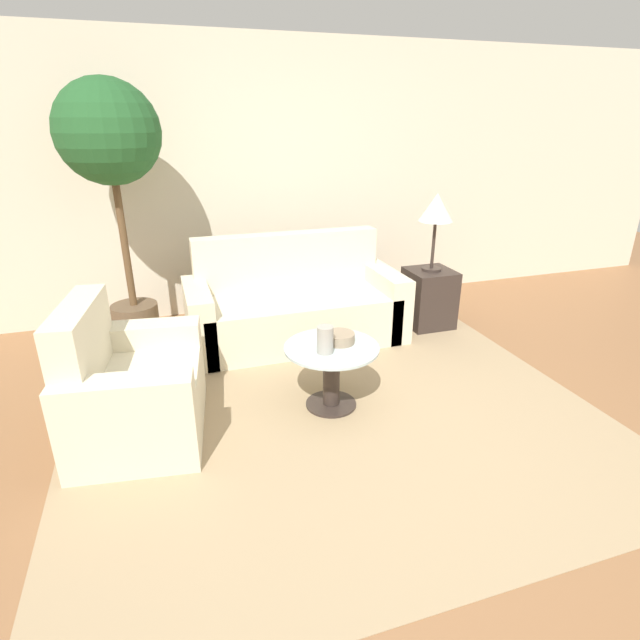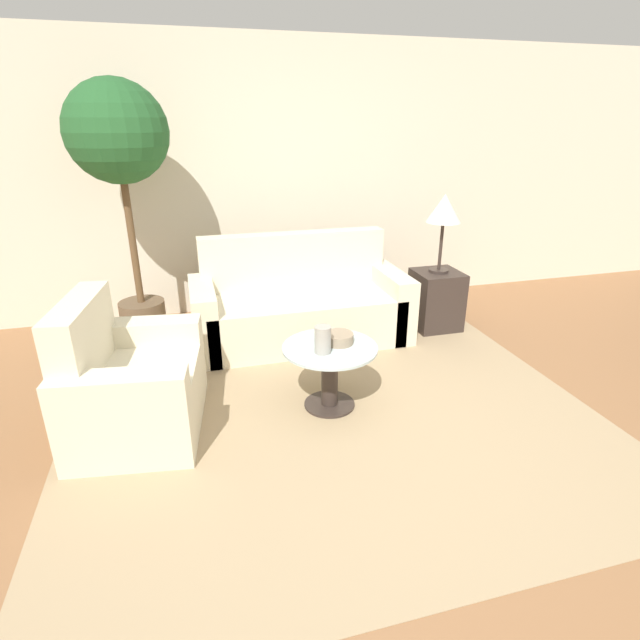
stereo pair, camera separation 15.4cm
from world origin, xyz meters
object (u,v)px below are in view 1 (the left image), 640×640
armchair (129,392)px  sofa_main (294,307)px  coffee_table (331,368)px  vase (325,340)px  bowl (340,338)px  table_lamp (436,210)px  potted_plant (111,155)px

armchair → sofa_main: bearing=-42.9°
coffee_table → vase: size_ratio=3.54×
vase → coffee_table: bearing=45.9°
sofa_main → bowl: (0.01, -1.18, 0.20)m
coffee_table → vase: 0.27m
table_lamp → bowl: 1.78m
coffee_table → potted_plant: 2.38m
bowl → table_lamp: bearing=39.3°
armchair → bowl: 1.40m
coffee_table → bowl: (0.08, 0.04, 0.20)m
sofa_main → vase: size_ratio=10.40×
armchair → vase: (1.23, -0.17, 0.26)m
sofa_main → table_lamp: 1.54m
sofa_main → bowl: size_ratio=9.44×
table_lamp → potted_plant: potted_plant is taller
sofa_main → bowl: sofa_main is taller
sofa_main → potted_plant: size_ratio=0.87×
armchair → table_lamp: bearing=-61.6°
sofa_main → bowl: 1.19m
table_lamp → potted_plant: size_ratio=0.33×
sofa_main → vase: (-0.14, -1.29, 0.25)m
sofa_main → table_lamp: (1.30, -0.12, 0.82)m
sofa_main → potted_plant: bearing=168.1°
armchair → coffee_table: (1.30, -0.10, 0.00)m
coffee_table → vase: bearing=-134.1°
table_lamp → sofa_main: bearing=174.7°
table_lamp → potted_plant: bearing=171.3°
table_lamp → vase: (-1.44, -1.17, -0.56)m
coffee_table → bowl: size_ratio=3.21×
potted_plant → bowl: bearing=-47.0°
coffee_table → sofa_main: bearing=86.6°
armchair → table_lamp: table_lamp is taller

